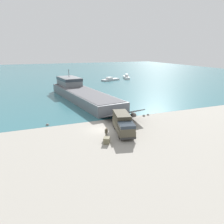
{
  "coord_description": "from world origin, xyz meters",
  "views": [
    {
      "loc": [
        -11.49,
        -33.0,
        13.2
      ],
      "look_at": [
        2.78,
        2.37,
        2.19
      ],
      "focal_mm": 35.0,
      "sensor_mm": 36.0,
      "label": 1
    }
  ],
  "objects_px": {
    "military_truck": "(123,123)",
    "moored_boat_b": "(110,79)",
    "moored_boat_a": "(126,77)",
    "landing_craft": "(81,92)",
    "soldier_on_ramp": "(106,132)",
    "cargo_crate": "(107,140)"
  },
  "relations": [
    {
      "from": "landing_craft",
      "to": "moored_boat_a",
      "type": "xyz_separation_m",
      "value": [
        30.03,
        33.56,
        -1.04
      ]
    },
    {
      "from": "moored_boat_a",
      "to": "cargo_crate",
      "type": "relative_size",
      "value": 7.78
    },
    {
      "from": "moored_boat_b",
      "to": "cargo_crate",
      "type": "xyz_separation_m",
      "value": [
        -24.71,
        -61.2,
        -0.06
      ]
    },
    {
      "from": "soldier_on_ramp",
      "to": "moored_boat_a",
      "type": "relative_size",
      "value": 0.2
    },
    {
      "from": "cargo_crate",
      "to": "landing_craft",
      "type": "bearing_deg",
      "value": 82.85
    },
    {
      "from": "landing_craft",
      "to": "moored_boat_b",
      "type": "height_order",
      "value": "landing_craft"
    },
    {
      "from": "moored_boat_b",
      "to": "soldier_on_ramp",
      "type": "bearing_deg",
      "value": -45.1
    },
    {
      "from": "landing_craft",
      "to": "military_truck",
      "type": "xyz_separation_m",
      "value": [
        0.15,
        -27.51,
        -0.2
      ]
    },
    {
      "from": "cargo_crate",
      "to": "soldier_on_ramp",
      "type": "bearing_deg",
      "value": 70.89
    },
    {
      "from": "moored_boat_a",
      "to": "moored_boat_b",
      "type": "relative_size",
      "value": 0.92
    },
    {
      "from": "military_truck",
      "to": "moored_boat_a",
      "type": "relative_size",
      "value": 0.96
    },
    {
      "from": "military_truck",
      "to": "moored_boat_a",
      "type": "distance_m",
      "value": 68.0
    },
    {
      "from": "military_truck",
      "to": "moored_boat_b",
      "type": "relative_size",
      "value": 0.89
    },
    {
      "from": "landing_craft",
      "to": "cargo_crate",
      "type": "bearing_deg",
      "value": -104.51
    },
    {
      "from": "soldier_on_ramp",
      "to": "military_truck",
      "type": "bearing_deg",
      "value": 101.79
    },
    {
      "from": "military_truck",
      "to": "soldier_on_ramp",
      "type": "distance_m",
      "value": 3.56
    },
    {
      "from": "soldier_on_ramp",
      "to": "moored_boat_a",
      "type": "xyz_separation_m",
      "value": [
        33.22,
        62.19,
        -0.22
      ]
    },
    {
      "from": "soldier_on_ramp",
      "to": "moored_boat_b",
      "type": "xyz_separation_m",
      "value": [
        24.07,
        59.34,
        -0.45
      ]
    },
    {
      "from": "landing_craft",
      "to": "cargo_crate",
      "type": "relative_size",
      "value": 37.0
    },
    {
      "from": "soldier_on_ramp",
      "to": "moored_boat_a",
      "type": "bearing_deg",
      "value": 145.21
    },
    {
      "from": "landing_craft",
      "to": "moored_boat_b",
      "type": "bearing_deg",
      "value": 48.43
    },
    {
      "from": "military_truck",
      "to": "moored_boat_a",
      "type": "xyz_separation_m",
      "value": [
        29.89,
        61.08,
        -0.84
      ]
    }
  ]
}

